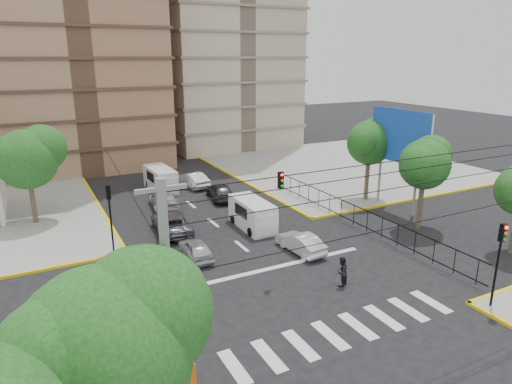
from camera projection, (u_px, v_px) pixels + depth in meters
ground at (279, 277)px, 26.24m from camera, size 160.00×160.00×0.00m
sidewalk_ne at (343, 166)px, 52.04m from camera, size 26.00×26.00×0.15m
crosswalk_stripes at (344, 330)px, 21.14m from camera, size 12.00×2.40×0.01m
stop_line at (269, 269)px, 27.26m from camera, size 13.00×0.40×0.01m
park_fence at (353, 226)px, 34.04m from camera, size 0.10×22.50×1.66m
billboard at (400, 138)px, 35.99m from camera, size 0.36×6.20×8.10m
tree_sw_near at (107, 345)px, 11.44m from camera, size 5.63×4.60×7.57m
tree_park_a at (425, 162)px, 32.28m from camera, size 4.41×3.60×6.83m
tree_park_c at (370, 140)px, 38.58m from camera, size 4.65×3.80×7.25m
tree_tudor at (28, 156)px, 33.12m from camera, size 5.39×4.40×7.43m
traffic_light_se at (499, 251)px, 22.15m from camera, size 0.28×0.22×4.40m
traffic_light_nw at (110, 207)px, 28.55m from camera, size 0.28×0.22×4.40m
traffic_light_hanging at (301, 187)px, 22.82m from camera, size 18.00×9.12×0.92m
utility_pole_sw at (170, 323)px, 13.25m from camera, size 1.40×0.28×9.00m
van_right_lane at (254, 215)px, 33.30m from camera, size 1.99×4.69×2.11m
van_left_lane at (161, 180)px, 42.61m from camera, size 2.09×4.87×2.16m
car_silver_front_left at (196, 249)px, 28.53m from camera, size 1.55×3.67×1.24m
car_white_front_right at (300, 243)px, 29.45m from camera, size 1.68×4.00×1.28m
car_grey_mid_left at (171, 223)px, 32.66m from camera, size 3.02×5.45×1.44m
car_silver_rear_left at (164, 200)px, 37.86m from camera, size 2.61×5.13×1.43m
car_darkgrey_mid_right at (220, 191)px, 40.22m from camera, size 2.47×4.70×1.52m
car_white_rear_right at (193, 180)px, 44.06m from camera, size 2.20×4.54×1.44m
pedestrian_crosswalk at (342, 272)px, 25.03m from camera, size 1.03×0.95×1.70m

